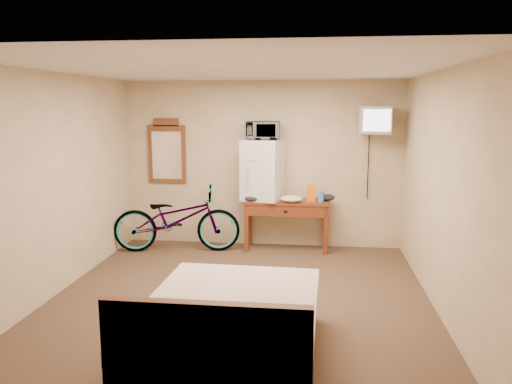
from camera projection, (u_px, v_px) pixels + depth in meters
The scene contains 13 objects.
room at pixel (239, 189), 5.32m from camera, with size 4.60×4.64×2.50m.
desk at pixel (286, 209), 7.34m from camera, with size 1.25×0.49×0.75m.
mini_fridge at pixel (263, 170), 7.34m from camera, with size 0.65×0.63×0.89m.
microwave at pixel (263, 130), 7.24m from camera, with size 0.48×0.32×0.26m, color white.
snack_bag at pixel (311, 193), 7.26m from camera, with size 0.12×0.07×0.25m, color orange.
blue_cup at pixel (321, 196), 7.23m from camera, with size 0.09×0.09×0.16m, color #3B89CA.
cloth_cream at pixel (291, 199), 7.20m from camera, with size 0.32×0.25×0.10m, color beige.
cloth_dark_a at pixel (253, 198), 7.25m from camera, with size 0.24×0.18×0.09m, color black.
cloth_dark_b at pixel (327, 197), 7.31m from camera, with size 0.21×0.18×0.10m, color black.
crt_television at pixel (375, 120), 6.99m from camera, with size 0.48×0.58×0.39m.
wall_mirror at pixel (167, 152), 7.68m from camera, with size 0.59×0.04×0.99m.
bicycle at pixel (177, 219), 7.32m from camera, with size 0.65×1.85×0.97m, color black.
bed at pixel (229, 330), 4.11m from camera, with size 1.47×1.96×0.90m.
Camera 1 is at (0.81, -5.18, 2.13)m, focal length 35.00 mm.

